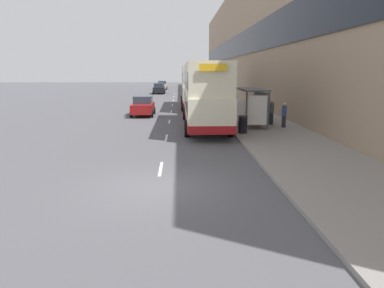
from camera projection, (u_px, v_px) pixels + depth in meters
name	position (u px, v px, depth m)	size (l,w,h in m)	color
ground_plane	(157.00, 187.00, 11.37)	(220.00, 220.00, 0.00)	#515156
pavement	(219.00, 97.00, 49.22)	(5.00, 93.00, 0.14)	gray
terrace_facade	(248.00, 40.00, 47.71)	(3.10, 93.00, 16.08)	#9E846B
lane_mark_0	(161.00, 169.00, 13.45)	(0.12, 2.00, 0.01)	silver
lane_mark_1	(166.00, 138.00, 19.74)	(0.12, 2.00, 0.01)	silver
lane_mark_2	(169.00, 122.00, 26.03)	(0.12, 2.00, 0.01)	silver
lane_mark_3	(171.00, 112.00, 32.33)	(0.12, 2.00, 0.01)	silver
lane_mark_4	(172.00, 105.00, 38.62)	(0.12, 2.00, 0.01)	silver
lane_mark_5	(173.00, 100.00, 44.91)	(0.12, 2.00, 0.01)	silver
lane_mark_6	(174.00, 97.00, 51.21)	(0.12, 2.00, 0.01)	silver
lane_mark_7	(174.00, 94.00, 57.50)	(0.12, 2.00, 0.01)	silver
bus_shelter	(255.00, 100.00, 22.65)	(1.60, 4.20, 2.48)	#4C4C51
double_decker_bus_near	(205.00, 94.00, 22.94)	(2.85, 11.05, 4.30)	beige
double_decker_bus_ahead	(194.00, 86.00, 35.79)	(2.85, 11.37, 4.30)	beige
car_0	(143.00, 106.00, 29.42)	(1.92, 4.08, 1.68)	maroon
car_1	(189.00, 88.00, 61.52)	(2.06, 3.81, 1.76)	#B7B799
car_2	(162.00, 85.00, 71.34)	(2.02, 4.05, 1.76)	#B7B799
car_3	(159.00, 88.00, 58.01)	(2.04, 4.41, 1.77)	black
pedestrian_at_shelter	(284.00, 115.00, 22.41)	(0.32, 0.32, 1.61)	#23232D
pedestrian_1	(271.00, 112.00, 23.46)	(0.34, 0.34, 1.74)	#23232D
litter_bin	(243.00, 124.00, 20.39)	(0.55, 0.55, 1.05)	black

